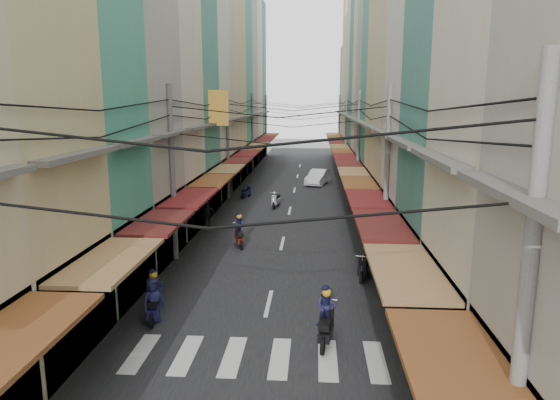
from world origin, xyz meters
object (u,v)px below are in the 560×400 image
at_px(bicycle, 445,271).
at_px(market_umbrella, 451,272).
at_px(white_car, 318,185).
at_px(traffic_sign, 399,250).

bearing_deg(bicycle, market_umbrella, -174.18).
bearing_deg(white_car, bicycle, -60.22).
bearing_deg(market_umbrella, white_car, 97.29).
relative_size(white_car, traffic_sign, 1.65).
bearing_deg(white_car, market_umbrella, -66.35).
relative_size(bicycle, traffic_sign, 0.61).
bearing_deg(bicycle, traffic_sign, 164.23).
distance_m(white_car, market_umbrella, 30.06).
xyz_separation_m(bicycle, traffic_sign, (-2.72, -3.81, 2.10)).
bearing_deg(white_car, traffic_sign, -67.75).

